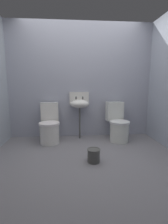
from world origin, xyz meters
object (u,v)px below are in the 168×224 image
at_px(toilet_left, 50,126).
at_px(toilet_right, 118,125).
at_px(sink, 80,104).
at_px(bucket, 94,155).

relative_size(toilet_left, toilet_right, 1.00).
bearing_deg(sink, bucket, -82.63).
height_order(toilet_left, bucket, toilet_left).
distance_m(toilet_right, sink, 0.92).
bearing_deg(toilet_left, bucket, 124.96).
bearing_deg(sink, toilet_right, -13.46).
height_order(toilet_left, sink, sink).
height_order(sink, bucket, sink).
bearing_deg(toilet_right, toilet_left, -5.74).
bearing_deg(bucket, toilet_left, 128.65).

